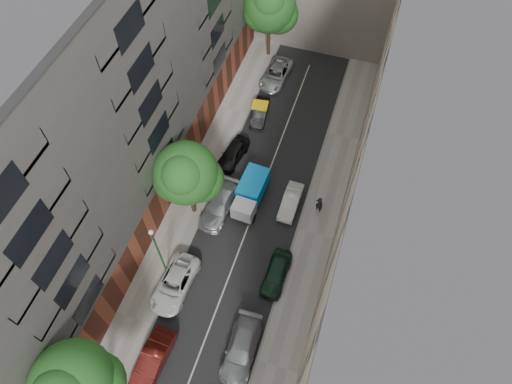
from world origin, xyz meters
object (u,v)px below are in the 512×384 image
at_px(car_left_3, 219,205).
at_px(car_right_2, 276,273).
at_px(tree_near, 74,384).
at_px(car_left_1, 153,360).
at_px(car_left_4, 233,153).
at_px(tarp_truck, 250,193).
at_px(lamp_post, 158,249).
at_px(car_left_5, 260,113).
at_px(car_right_1, 241,349).
at_px(tree_mid, 187,176).
at_px(car_right_3, 291,202).
at_px(car_left_6, 276,74).
at_px(car_left_2, 175,284).
at_px(tree_far, 270,8).
at_px(pedestrian, 319,204).

xyz_separation_m(car_left_3, car_right_2, (6.30, -4.40, -0.04)).
bearing_deg(tree_near, car_left_1, 58.69).
bearing_deg(car_left_4, tarp_truck, -43.12).
relative_size(tarp_truck, car_left_4, 1.17).
bearing_deg(lamp_post, car_left_4, 85.12).
xyz_separation_m(car_left_3, tree_near, (-2.07, -16.60, 5.55)).
bearing_deg(car_right_2, tree_near, -123.25).
height_order(car_left_5, car_right_1, car_right_1).
bearing_deg(car_left_5, tree_near, -101.20).
height_order(tarp_truck, car_left_4, tarp_truck).
distance_m(car_left_3, car_right_2, 7.68).
relative_size(tree_near, tree_mid, 1.12).
bearing_deg(car_right_3, car_left_6, 111.75).
distance_m(car_left_3, car_left_5, 11.20).
bearing_deg(car_left_5, car_left_1, -96.95).
distance_m(car_left_3, lamp_post, 7.89).
distance_m(car_left_2, tree_near, 10.67).
bearing_deg(car_left_6, car_left_4, -90.13).
bearing_deg(tree_near, car_right_1, 38.04).
bearing_deg(car_right_1, tree_mid, 125.78).
xyz_separation_m(car_right_3, lamp_post, (-7.46, -9.03, 3.72)).
relative_size(car_left_6, tree_far, 0.61).
xyz_separation_m(car_right_3, pedestrian, (2.38, 0.22, 0.43)).
bearing_deg(tree_mid, car_left_4, 80.00).
xyz_separation_m(car_left_4, car_left_6, (0.80, 11.20, 0.01)).
relative_size(car_left_4, tree_near, 0.47).
bearing_deg(car_right_2, car_left_2, -154.54).
bearing_deg(car_left_4, tree_mid, -90.46).
height_order(tarp_truck, car_left_6, tarp_truck).
distance_m(car_right_2, tree_near, 15.82).
xyz_separation_m(car_left_2, car_right_1, (6.40, -3.00, 0.02)).
xyz_separation_m(car_left_1, car_left_2, (-0.80, 5.60, -0.04)).
xyz_separation_m(car_left_5, car_right_1, (5.60, -21.80, 0.10)).
bearing_deg(tarp_truck, car_right_3, 13.21).
relative_size(tree_mid, lamp_post, 1.16).
bearing_deg(car_left_6, car_left_3, -86.05).
bearing_deg(car_left_6, car_right_2, -69.50).
xyz_separation_m(car_left_4, tree_mid, (-1.15, -6.51, 4.70)).
distance_m(tarp_truck, tree_far, 19.41).
relative_size(car_right_2, lamp_post, 0.60).
distance_m(car_left_4, tree_near, 22.93).
height_order(car_left_1, car_right_3, car_left_1).
relative_size(tree_near, lamp_post, 1.30).
height_order(tree_near, pedestrian, tree_near).
bearing_deg(tree_near, car_right_3, 67.88).
bearing_deg(car_left_6, car_left_2, -87.92).
bearing_deg(tree_mid, car_right_3, 22.78).
bearing_deg(car_right_1, car_left_3, 115.71).
distance_m(lamp_post, pedestrian, 13.90).
xyz_separation_m(car_left_1, car_right_1, (5.60, 2.60, -0.01)).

